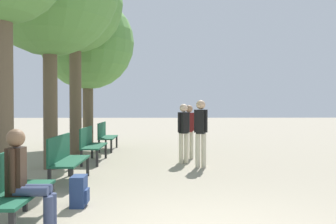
{
  "coord_description": "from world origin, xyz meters",
  "views": [
    {
      "loc": [
        -0.38,
        -4.3,
        1.59
      ],
      "look_at": [
        -0.19,
        5.6,
        1.38
      ],
      "focal_mm": 40.0,
      "sensor_mm": 36.0,
      "label": 1
    }
  ],
  "objects": [
    {
      "name": "backpack",
      "position": [
        -1.65,
        1.51,
        0.23
      ],
      "size": [
        0.26,
        0.34,
        0.48
      ],
      "color": "navy",
      "rests_on": "ground_plane"
    },
    {
      "name": "pedestrian_mid",
      "position": [
        0.63,
        5.05,
        0.97
      ],
      "size": [
        0.34,
        0.28,
        1.69
      ],
      "color": "beige",
      "rests_on": "ground_plane"
    },
    {
      "name": "tree_row_2",
      "position": [
        -3.09,
        7.64,
        4.71
      ],
      "size": [
        3.02,
        3.02,
        6.27
      ],
      "color": "brown",
      "rests_on": "ground_plane"
    },
    {
      "name": "bench_row_3",
      "position": [
        -2.3,
        8.67,
        0.55
      ],
      "size": [
        0.49,
        1.58,
        0.96
      ],
      "color": "#195138",
      "rests_on": "ground_plane"
    },
    {
      "name": "pedestrian_near",
      "position": [
        0.45,
        6.56,
        0.9
      ],
      "size": [
        0.32,
        0.21,
        1.56
      ],
      "color": "beige",
      "rests_on": "ground_plane"
    },
    {
      "name": "tree_row_3",
      "position": [
        -3.09,
        9.66,
        3.84
      ],
      "size": [
        3.43,
        3.43,
        5.58
      ],
      "color": "brown",
      "rests_on": "ground_plane"
    },
    {
      "name": "bench_row_1",
      "position": [
        -2.3,
        3.23,
        0.55
      ],
      "size": [
        0.49,
        1.58,
        0.96
      ],
      "color": "#195138",
      "rests_on": "ground_plane"
    },
    {
      "name": "pedestrian_far",
      "position": [
        0.24,
        5.79,
        0.92
      ],
      "size": [
        0.32,
        0.28,
        1.6
      ],
      "color": "beige",
      "rests_on": "ground_plane"
    },
    {
      "name": "bench_row_0",
      "position": [
        -2.3,
        0.52,
        0.55
      ],
      "size": [
        0.49,
        1.58,
        0.96
      ],
      "color": "#195138",
      "rests_on": "ground_plane"
    },
    {
      "name": "bench_row_2",
      "position": [
        -2.3,
        5.95,
        0.55
      ],
      "size": [
        0.49,
        1.58,
        0.96
      ],
      "color": "#195138",
      "rests_on": "ground_plane"
    },
    {
      "name": "person_seated",
      "position": [
        -2.06,
        0.34,
        0.69
      ],
      "size": [
        0.59,
        0.34,
        1.29
      ],
      "color": "#384260",
      "rests_on": "ground_plane"
    }
  ]
}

